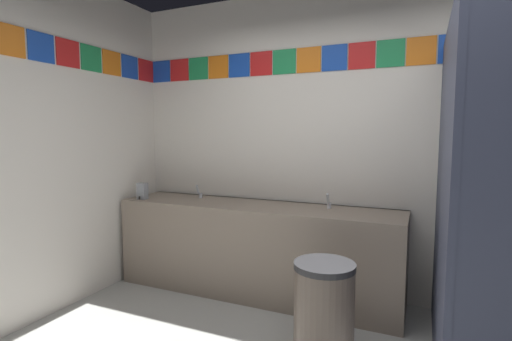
# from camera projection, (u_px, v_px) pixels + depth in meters

# --- Properties ---
(wall_back) EXTENTS (4.18, 0.09, 2.75)m
(wall_back) POSITION_uv_depth(u_px,v_px,m) (347.00, 143.00, 3.39)
(wall_back) COLOR silver
(wall_back) RESTS_ON ground_plane
(vanity_counter) EXTENTS (2.59, 0.59, 0.82)m
(vanity_counter) POSITION_uv_depth(u_px,v_px,m) (255.00, 248.00, 3.48)
(vanity_counter) COLOR gray
(vanity_counter) RESTS_ON ground_plane
(faucet_left) EXTENTS (0.04, 0.10, 0.14)m
(faucet_left) POSITION_uv_depth(u_px,v_px,m) (199.00, 193.00, 3.78)
(faucet_left) COLOR silver
(faucet_left) RESTS_ON vanity_counter
(faucet_right) EXTENTS (0.04, 0.10, 0.14)m
(faucet_right) POSITION_uv_depth(u_px,v_px,m) (329.00, 203.00, 3.26)
(faucet_right) COLOR silver
(faucet_right) RESTS_ON vanity_counter
(soap_dispenser) EXTENTS (0.09, 0.09, 0.16)m
(soap_dispenser) POSITION_uv_depth(u_px,v_px,m) (142.00, 191.00, 3.73)
(soap_dispenser) COLOR gray
(soap_dispenser) RESTS_ON vanity_counter
(stall_divider) EXTENTS (0.92, 1.59, 2.15)m
(stall_divider) POSITION_uv_depth(u_px,v_px,m) (478.00, 206.00, 2.05)
(stall_divider) COLOR #33384C
(stall_divider) RESTS_ON ground_plane
(trash_bin) EXTENTS (0.39, 0.39, 0.64)m
(trash_bin) POSITION_uv_depth(u_px,v_px,m) (324.00, 311.00, 2.45)
(trash_bin) COLOR brown
(trash_bin) RESTS_ON ground_plane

